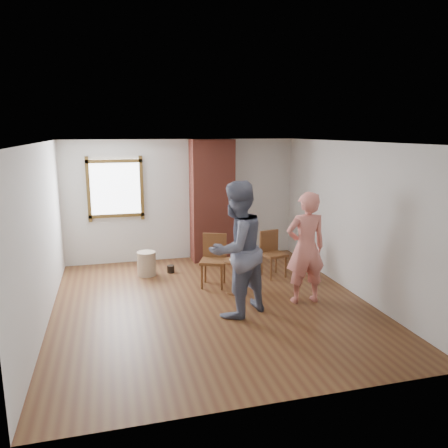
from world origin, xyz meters
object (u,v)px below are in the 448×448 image
Objects in this scene: side_table at (234,271)px; man at (236,249)px; stoneware_crock at (147,264)px; dining_chair_right at (272,251)px; dining_chair_left at (214,257)px; person_pink at (306,248)px.

man is (-0.22, -0.86, 0.63)m from side_table.
stoneware_crock is 0.78× the size of side_table.
dining_chair_right reaches higher than side_table.
person_pink is (1.25, -1.16, 0.39)m from dining_chair_left.
dining_chair_right is 2.05m from man.
dining_chair_left is at bearing -37.02° from stoneware_crock.
side_table is at bearing -44.29° from stoneware_crock.
dining_chair_right is 1.21m from side_table.
stoneware_crock is 0.23× the size of man.
person_pink is (0.04, -1.39, 0.42)m from dining_chair_right.
man is at bearing -139.11° from dining_chair_right.
side_table is (1.39, -1.36, 0.17)m from stoneware_crock.
side_table is 0.33× the size of person_pink.
man is (0.03, -1.36, 0.50)m from dining_chair_left.
dining_chair_left is 1.23m from dining_chair_right.
person_pink is (2.39, -2.03, 0.68)m from stoneware_crock.
side_table is (0.25, -0.49, -0.13)m from dining_chair_left.
person_pink is at bearing 159.60° from man.
man reaches higher than dining_chair_left.
side_table reaches higher than stoneware_crock.
man is 1.25m from person_pink.
dining_chair_left reaches higher than stoneware_crock.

